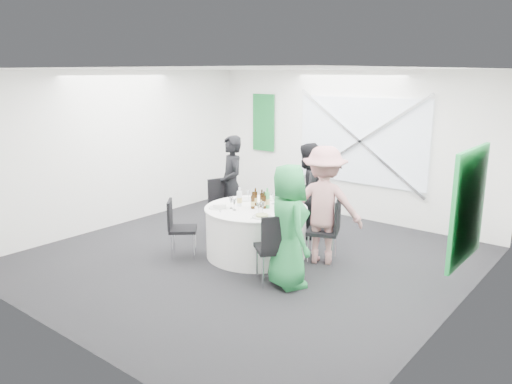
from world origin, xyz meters
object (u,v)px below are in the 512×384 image
Objects in this scene: chair_front_left at (178,224)px; clear_water_bottle at (240,199)px; chair_back_left at (223,203)px; person_woman_pink at (324,205)px; chair_back_right at (329,225)px; banquet_table at (256,231)px; person_man_back_left at (231,185)px; chair_back at (298,208)px; person_man_back at (307,191)px; green_water_bottle at (267,200)px; chair_front_right at (275,244)px; person_woman_green at (288,226)px.

chair_front_left is 1.01m from clear_water_bottle.
person_woman_pink reaches higher than chair_back_left.
chair_back_left is 2.07m from chair_back_right.
banquet_table is 0.90× the size of person_woman_pink.
chair_front_left is at bearing -138.33° from banquet_table.
person_man_back_left is (-2.06, 0.17, 0.28)m from chair_back_right.
chair_back is 0.51× the size of person_man_back.
chair_back_right is 2.08m from person_man_back_left.
person_man_back_left is 1.31m from person_man_back.
person_man_back is (1.17, 0.59, -0.04)m from person_man_back_left.
person_man_back_left reaches higher than chair_back_left.
green_water_bottle is at bearing 29.26° from banquet_table.
person_woman_pink reaches higher than banquet_table.
person_woman_pink reaches higher than green_water_bottle.
person_woman_pink is (1.99, 0.01, 0.29)m from chair_back_left.
green_water_bottle is (1.04, 0.88, 0.36)m from chair_front_left.
chair_front_right is 1.16m from person_woman_pink.
chair_back_right is 0.56× the size of person_woman_pink.
chair_front_right is 1.13m from green_water_bottle.
chair_front_right reaches higher than chair_front_left.
person_man_back_left is at bearing 0.22° from person_woman_green.
chair_back is at bearing -148.99° from chair_back_right.
clear_water_bottle is (-1.28, -0.52, 0.30)m from chair_back_right.
person_woman_pink is (1.01, -0.82, 0.39)m from chair_back.
chair_back is 2.17m from person_woman_green.
chair_front_left is 0.52× the size of person_man_back_left.
clear_water_bottle is (-1.14, 0.62, 0.30)m from chair_front_right.
chair_back_right is 0.60× the size of person_man_back.
clear_water_bottle is (-1.27, 0.52, 0.06)m from person_woman_green.
person_man_back_left is at bearing -56.47° from person_man_back.
green_water_bottle is (-0.87, 0.70, 0.06)m from person_woman_green.
banquet_table is 1.20m from chair_front_left.
person_woman_pink is (1.97, -0.20, 0.01)m from person_man_back_left.
chair_front_left is 0.51× the size of person_woman_pink.
person_woman_pink is at bearing -144.11° from chair_front_right.
green_water_bottle is at bearing 7.18° from person_man_back.
person_man_back_left is (-1.03, 0.60, 0.47)m from banquet_table.
chair_back is at bearing -93.12° from person_man_back.
green_water_bottle is (0.15, 0.08, 0.50)m from banquet_table.
clear_water_bottle is (0.64, 0.70, 0.36)m from chair_front_left.
chair_back_right is 1.41m from clear_water_bottle.
chair_front_left is 1.44m from person_man_back_left.
chair_back is at bearing 92.94° from banquet_table.
chair_back_right is at bearing -68.35° from chair_back_left.
chair_front_left reaches higher than banquet_table.
chair_front_right is 2.34m from person_man_back_left.
chair_back_right is 0.99× the size of chair_front_right.
person_man_back is at bearing -69.02° from chair_front_left.
chair_front_left is at bearing -48.71° from chair_front_right.
person_man_back_left reaches higher than chair_front_left.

